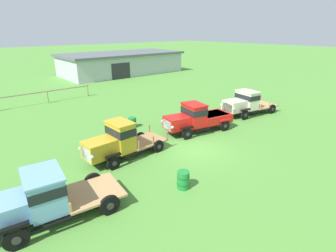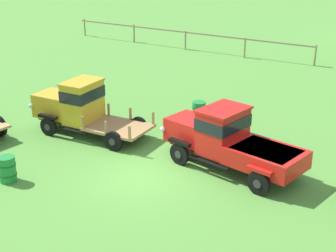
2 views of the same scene
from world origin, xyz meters
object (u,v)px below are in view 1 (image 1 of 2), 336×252
Objects in this scene: vintage_truck_midrow_center at (197,118)px; vintage_truck_far_side at (245,103)px; farm_shed at (122,63)px; oil_drum_near_fence at (132,122)px; vintage_truck_foreground_near at (39,197)px; oil_drum_beside_row at (183,180)px; vintage_truck_second_in_line at (117,141)px.

vintage_truck_midrow_center is 0.97× the size of vintage_truck_far_side.
farm_shed is 24.97× the size of oil_drum_near_fence.
oil_drum_near_fence is at bearing 37.89° from vintage_truck_foreground_near.
farm_shed is 36.35m from oil_drum_beside_row.
vintage_truck_far_side is at bearing 0.56° from vintage_truck_second_in_line.
farm_shed is 37.73m from vintage_truck_foreground_near.
vintage_truck_midrow_center is at bearing 13.61° from vintage_truck_foreground_near.
oil_drum_beside_row is at bearing -107.74° from oil_drum_near_fence.
vintage_truck_midrow_center is 5.09m from oil_drum_near_fence.
vintage_truck_second_in_line is 5.88× the size of oil_drum_beside_row.
oil_drum_beside_row reaches higher than oil_drum_near_fence.
vintage_truck_midrow_center reaches higher than vintage_truck_foreground_near.
vintage_truck_foreground_near reaches higher than oil_drum_near_fence.
oil_drum_near_fence is at bearing 47.70° from vintage_truck_second_in_line.
vintage_truck_midrow_center is 6.21m from vintage_truck_far_side.
farm_shed is 27.33m from oil_drum_near_fence.
vintage_truck_second_in_line is at bearing 28.80° from vintage_truck_foreground_near.
vintage_truck_second_in_line is 13.04m from vintage_truck_far_side.
oil_drum_near_fence is (-9.42, 3.85, -0.74)m from vintage_truck_far_side.
farm_shed reaches higher than vintage_truck_far_side.
vintage_truck_midrow_center is at bearing -179.66° from vintage_truck_far_side.
vintage_truck_foreground_near is 1.00× the size of vintage_truck_midrow_center.
vintage_truck_far_side reaches higher than oil_drum_near_fence.
vintage_truck_foreground_near is 6.26m from oil_drum_beside_row.
oil_drum_beside_row is (-16.28, -32.47, -1.33)m from farm_shed.
vintage_truck_second_in_line is at bearing -179.25° from vintage_truck_midrow_center.
farm_shed is at bearing 63.38° from oil_drum_beside_row.
farm_shed reaches higher than oil_drum_beside_row.
farm_shed is at bearing 53.98° from vintage_truck_foreground_near.
farm_shed is 3.79× the size of vintage_truck_second_in_line.
vintage_truck_far_side is at bearing 9.15° from vintage_truck_foreground_near.
vintage_truck_foreground_near is at bearing -126.02° from farm_shed.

